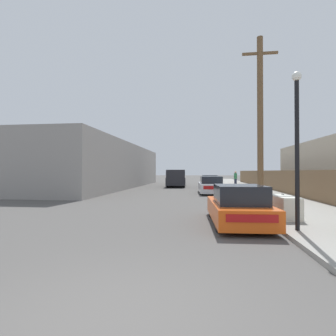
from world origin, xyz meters
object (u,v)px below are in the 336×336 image
object	(u,v)px
discarded_fridge	(283,207)
car_parked_mid	(211,185)
street_lamp	(297,137)
utility_pole	(260,118)
car_parked_far	(210,182)
pedestrian	(236,178)
parked_sports_car_red	(238,206)
pickup_truck	(176,178)

from	to	relation	value
discarded_fridge	car_parked_mid	size ratio (longest dim) A/B	0.38
discarded_fridge	street_lamp	world-z (taller)	street_lamp
utility_pole	car_parked_far	bearing A→B (deg)	99.27
car_parked_far	pedestrian	world-z (taller)	pedestrian
discarded_fridge	car_parked_mid	xyz separation A→B (m)	(-2.12, 11.22, 0.13)
parked_sports_car_red	street_lamp	world-z (taller)	street_lamp
car_parked_far	pickup_truck	xyz separation A→B (m)	(-3.71, 2.25, 0.32)
pickup_truck	street_lamp	xyz separation A→B (m)	(5.46, -21.71, 1.75)
car_parked_mid	pickup_truck	xyz separation A→B (m)	(-3.57, 8.47, 0.32)
parked_sports_car_red	street_lamp	distance (m)	2.84
car_parked_mid	street_lamp	xyz separation A→B (m)	(1.89, -13.24, 2.07)
street_lamp	utility_pole	bearing A→B (deg)	86.41
pickup_truck	pedestrian	distance (m)	6.67
parked_sports_car_red	car_parked_mid	world-z (taller)	car_parked_mid
street_lamp	car_parked_far	bearing A→B (deg)	95.12
discarded_fridge	pedestrian	size ratio (longest dim) A/B	1.05
car_parked_far	street_lamp	xyz separation A→B (m)	(1.74, -19.47, 2.07)
car_parked_mid	utility_pole	distance (m)	8.25
car_parked_far	car_parked_mid	bearing A→B (deg)	-89.81
parked_sports_car_red	car_parked_far	bearing A→B (deg)	88.32
car_parked_mid	pedestrian	size ratio (longest dim) A/B	2.78
pedestrian	car_parked_far	bearing A→B (deg)	-136.15
pickup_truck	utility_pole	world-z (taller)	utility_pole
utility_pole	parked_sports_car_red	bearing A→B (deg)	-109.80
pedestrian	utility_pole	bearing A→B (deg)	-92.85
pedestrian	street_lamp	bearing A→B (deg)	-93.06
parked_sports_car_red	car_parked_far	size ratio (longest dim) A/B	1.00
discarded_fridge	street_lamp	size ratio (longest dim) A/B	0.39
parked_sports_car_red	pickup_truck	world-z (taller)	pickup_truck
car_parked_far	street_lamp	distance (m)	19.66
discarded_fridge	pickup_truck	size ratio (longest dim) A/B	0.31
car_parked_far	street_lamp	bearing A→B (deg)	-83.38
discarded_fridge	utility_pole	bearing A→B (deg)	82.61
utility_pole	street_lamp	xyz separation A→B (m)	(-0.40, -6.34, -1.84)
parked_sports_car_red	car_parked_mid	bearing A→B (deg)	89.49
pickup_truck	utility_pole	bearing A→B (deg)	106.70
utility_pole	pedestrian	bearing A→B (deg)	87.15
discarded_fridge	parked_sports_car_red	size ratio (longest dim) A/B	0.42
street_lamp	pedestrian	world-z (taller)	street_lamp
street_lamp	discarded_fridge	bearing A→B (deg)	83.44
car_parked_mid	car_parked_far	xyz separation A→B (m)	(0.14, 6.23, -0.00)
pedestrian	parked_sports_car_red	bearing A→B (deg)	-97.14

